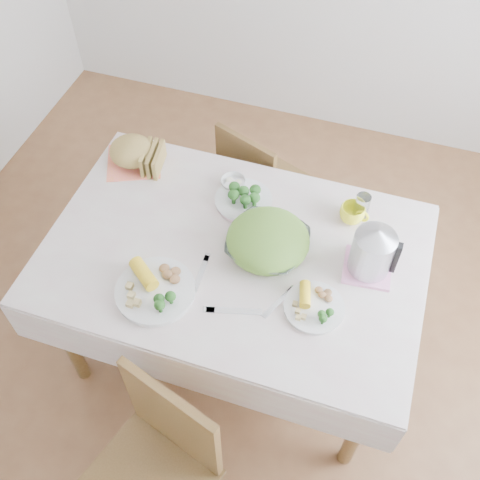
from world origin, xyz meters
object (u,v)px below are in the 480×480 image
(yellow_mug, at_px, (352,214))
(electric_kettle, at_px, (373,250))
(dinner_plate_right, at_px, (314,307))
(dining_table, at_px, (234,303))
(dinner_plate_left, at_px, (156,291))
(chair_far, at_px, (265,172))
(salad_bowl, at_px, (268,244))

(yellow_mug, distance_m, electric_kettle, 0.26)
(dinner_plate_right, height_order, electric_kettle, electric_kettle)
(dining_table, xyz_separation_m, dinner_plate_left, (-0.22, -0.27, 0.40))
(chair_far, height_order, salad_bowl, chair_far)
(dining_table, distance_m, dinner_plate_left, 0.53)
(salad_bowl, bearing_deg, dining_table, -159.01)
(dining_table, distance_m, yellow_mug, 0.67)
(dinner_plate_right, relative_size, electric_kettle, 1.02)
(dinner_plate_left, height_order, yellow_mug, yellow_mug)
(dinner_plate_left, xyz_separation_m, yellow_mug, (0.63, 0.58, 0.03))
(dinner_plate_right, bearing_deg, yellow_mug, 84.44)
(yellow_mug, relative_size, electric_kettle, 0.47)
(dinner_plate_left, bearing_deg, dinner_plate_right, 11.38)
(yellow_mug, bearing_deg, chair_far, 138.23)
(dinner_plate_right, bearing_deg, dinner_plate_left, -168.62)
(chair_far, relative_size, yellow_mug, 7.77)
(dining_table, relative_size, chair_far, 1.73)
(chair_far, bearing_deg, dinner_plate_right, 137.41)
(dining_table, distance_m, salad_bowl, 0.45)
(dining_table, height_order, chair_far, chair_far)
(dining_table, xyz_separation_m, salad_bowl, (0.12, 0.05, 0.42))
(salad_bowl, distance_m, dinner_plate_right, 0.32)
(salad_bowl, bearing_deg, dinner_plate_right, -40.68)
(electric_kettle, bearing_deg, dinner_plate_left, -151.52)
(yellow_mug, bearing_deg, dining_table, -143.26)
(dinner_plate_left, height_order, electric_kettle, electric_kettle)
(chair_far, xyz_separation_m, electric_kettle, (0.60, -0.66, 0.42))
(dining_table, distance_m, dinner_plate_right, 0.56)
(salad_bowl, relative_size, electric_kettle, 1.39)
(dinner_plate_left, bearing_deg, dining_table, 51.77)
(salad_bowl, relative_size, dinner_plate_left, 1.02)
(chair_far, xyz_separation_m, dinner_plate_right, (0.45, -0.90, 0.31))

